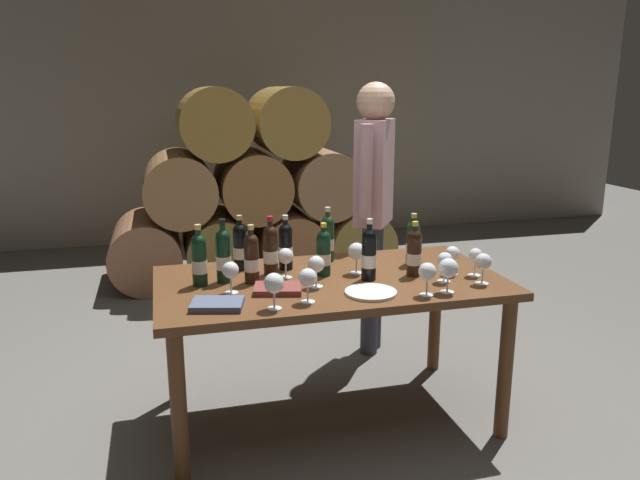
# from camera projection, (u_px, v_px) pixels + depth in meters

# --- Properties ---
(ground_plane) EXTENTS (14.00, 14.00, 0.00)m
(ground_plane) POSITION_uv_depth(u_px,v_px,m) (330.00, 417.00, 3.20)
(ground_plane) COLOR #66635E
(cellar_back_wall) EXTENTS (10.00, 0.24, 2.80)m
(cellar_back_wall) POSITION_uv_depth(u_px,v_px,m) (228.00, 114.00, 6.80)
(cellar_back_wall) COLOR gray
(cellar_back_wall) RESTS_ON ground_plane
(barrel_stack) EXTENTS (2.49, 0.90, 1.69)m
(barrel_stack) POSITION_uv_depth(u_px,v_px,m) (252.00, 197.00, 5.46)
(barrel_stack) COLOR #906143
(barrel_stack) RESTS_ON ground_plane
(dining_table) EXTENTS (1.70, 0.90, 0.76)m
(dining_table) POSITION_uv_depth(u_px,v_px,m) (330.00, 296.00, 3.04)
(dining_table) COLOR brown
(dining_table) RESTS_ON ground_plane
(wine_bottle_0) EXTENTS (0.07, 0.07, 0.31)m
(wine_bottle_0) POSITION_uv_depth(u_px,v_px,m) (369.00, 254.00, 2.97)
(wine_bottle_0) COLOR black
(wine_bottle_0) RESTS_ON dining_table
(wine_bottle_1) EXTENTS (0.07, 0.07, 0.31)m
(wine_bottle_1) POSITION_uv_depth(u_px,v_px,m) (223.00, 255.00, 2.93)
(wine_bottle_1) COLOR black
(wine_bottle_1) RESTS_ON dining_table
(wine_bottle_2) EXTENTS (0.07, 0.07, 0.30)m
(wine_bottle_2) POSITION_uv_depth(u_px,v_px,m) (271.00, 250.00, 3.05)
(wine_bottle_2) COLOR black
(wine_bottle_2) RESTS_ON dining_table
(wine_bottle_3) EXTENTS (0.07, 0.07, 0.29)m
(wine_bottle_3) POSITION_uv_depth(u_px,v_px,m) (252.00, 258.00, 2.93)
(wine_bottle_3) COLOR black
(wine_bottle_3) RESTS_ON dining_table
(wine_bottle_4) EXTENTS (0.07, 0.07, 0.30)m
(wine_bottle_4) POSITION_uv_depth(u_px,v_px,m) (328.00, 238.00, 3.29)
(wine_bottle_4) COLOR #19381E
(wine_bottle_4) RESTS_ON dining_table
(wine_bottle_5) EXTENTS (0.07, 0.07, 0.28)m
(wine_bottle_5) POSITION_uv_depth(u_px,v_px,m) (413.00, 242.00, 3.24)
(wine_bottle_5) COLOR #19381E
(wine_bottle_5) RESTS_ON dining_table
(wine_bottle_6) EXTENTS (0.07, 0.07, 0.30)m
(wine_bottle_6) POSITION_uv_depth(u_px,v_px,m) (199.00, 259.00, 2.88)
(wine_bottle_6) COLOR black
(wine_bottle_6) RESTS_ON dining_table
(wine_bottle_7) EXTENTS (0.07, 0.07, 0.29)m
(wine_bottle_7) POSITION_uv_depth(u_px,v_px,m) (240.00, 246.00, 3.14)
(wine_bottle_7) COLOR black
(wine_bottle_7) RESTS_ON dining_table
(wine_bottle_8) EXTENTS (0.07, 0.07, 0.29)m
(wine_bottle_8) POSITION_uv_depth(u_px,v_px,m) (286.00, 246.00, 3.15)
(wine_bottle_8) COLOR black
(wine_bottle_8) RESTS_ON dining_table
(wine_bottle_9) EXTENTS (0.07, 0.07, 0.27)m
(wine_bottle_9) POSITION_uv_depth(u_px,v_px,m) (323.00, 253.00, 3.04)
(wine_bottle_9) COLOR black
(wine_bottle_9) RESTS_ON dining_table
(wine_bottle_10) EXTENTS (0.07, 0.07, 0.28)m
(wine_bottle_10) POSITION_uv_depth(u_px,v_px,m) (414.00, 252.00, 3.04)
(wine_bottle_10) COLOR black
(wine_bottle_10) RESTS_ON dining_table
(wine_glass_0) EXTENTS (0.08, 0.08, 0.15)m
(wine_glass_0) POSITION_uv_depth(u_px,v_px,m) (286.00, 257.00, 3.00)
(wine_glass_0) COLOR white
(wine_glass_0) RESTS_ON dining_table
(wine_glass_1) EXTENTS (0.07, 0.07, 0.15)m
(wine_glass_1) POSITION_uv_depth(u_px,v_px,m) (445.00, 261.00, 2.94)
(wine_glass_1) COLOR white
(wine_glass_1) RESTS_ON dining_table
(wine_glass_2) EXTENTS (0.08, 0.08, 0.15)m
(wine_glass_2) POSITION_uv_depth(u_px,v_px,m) (316.00, 265.00, 2.86)
(wine_glass_2) COLOR white
(wine_glass_2) RESTS_ON dining_table
(wine_glass_3) EXTENTS (0.07, 0.07, 0.15)m
(wine_glass_3) POSITION_uv_depth(u_px,v_px,m) (452.00, 255.00, 3.06)
(wine_glass_3) COLOR white
(wine_glass_3) RESTS_ON dining_table
(wine_glass_4) EXTENTS (0.08, 0.08, 0.16)m
(wine_glass_4) POSITION_uv_depth(u_px,v_px,m) (427.00, 272.00, 2.74)
(wine_glass_4) COLOR white
(wine_glass_4) RESTS_ON dining_table
(wine_glass_5) EXTENTS (0.08, 0.08, 0.16)m
(wine_glass_5) POSITION_uv_depth(u_px,v_px,m) (308.00, 279.00, 2.65)
(wine_glass_5) COLOR white
(wine_glass_5) RESTS_ON dining_table
(wine_glass_6) EXTENTS (0.09, 0.09, 0.16)m
(wine_glass_6) POSITION_uv_depth(u_px,v_px,m) (448.00, 269.00, 2.78)
(wine_glass_6) COLOR white
(wine_glass_6) RESTS_ON dining_table
(wine_glass_7) EXTENTS (0.08, 0.08, 0.15)m
(wine_glass_7) POSITION_uv_depth(u_px,v_px,m) (483.00, 262.00, 2.91)
(wine_glass_7) COLOR white
(wine_glass_7) RESTS_ON dining_table
(wine_glass_8) EXTENTS (0.07, 0.07, 0.14)m
(wine_glass_8) POSITION_uv_depth(u_px,v_px,m) (475.00, 256.00, 3.04)
(wine_glass_8) COLOR white
(wine_glass_8) RESTS_ON dining_table
(wine_glass_9) EXTENTS (0.09, 0.09, 0.16)m
(wine_glass_9) POSITION_uv_depth(u_px,v_px,m) (274.00, 284.00, 2.57)
(wine_glass_9) COLOR white
(wine_glass_9) RESTS_ON dining_table
(wine_glass_10) EXTENTS (0.09, 0.09, 0.16)m
(wine_glass_10) POSITION_uv_depth(u_px,v_px,m) (357.00, 252.00, 3.07)
(wine_glass_10) COLOR white
(wine_glass_10) RESTS_ON dining_table
(wine_glass_11) EXTENTS (0.08, 0.08, 0.15)m
(wine_glass_11) POSITION_uv_depth(u_px,v_px,m) (231.00, 271.00, 2.77)
(wine_glass_11) COLOR white
(wine_glass_11) RESTS_ON dining_table
(tasting_notebook) EXTENTS (0.25, 0.21, 0.03)m
(tasting_notebook) POSITION_uv_depth(u_px,v_px,m) (278.00, 289.00, 2.82)
(tasting_notebook) COLOR brown
(tasting_notebook) RESTS_ON dining_table
(leather_ledger) EXTENTS (0.25, 0.21, 0.03)m
(leather_ledger) POSITION_uv_depth(u_px,v_px,m) (217.00, 304.00, 2.62)
(leather_ledger) COLOR #4C5670
(leather_ledger) RESTS_ON dining_table
(serving_plate) EXTENTS (0.24, 0.24, 0.01)m
(serving_plate) POSITION_uv_depth(u_px,v_px,m) (371.00, 292.00, 2.79)
(serving_plate) COLOR white
(serving_plate) RESTS_ON dining_table
(sommelier_presenting) EXTENTS (0.33, 0.43, 1.72)m
(sommelier_presenting) POSITION_uv_depth(u_px,v_px,m) (374.00, 193.00, 3.77)
(sommelier_presenting) COLOR #383842
(sommelier_presenting) RESTS_ON ground_plane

